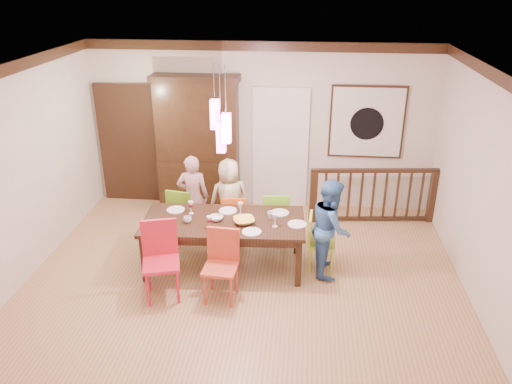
# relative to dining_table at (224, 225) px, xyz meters

# --- Properties ---
(floor) EXTENTS (6.00, 6.00, 0.00)m
(floor) POSITION_rel_dining_table_xyz_m (0.32, -0.28, -0.67)
(floor) COLOR #A97951
(floor) RESTS_ON ground
(ceiling) EXTENTS (6.00, 6.00, 0.00)m
(ceiling) POSITION_rel_dining_table_xyz_m (0.32, -0.28, 2.23)
(ceiling) COLOR white
(ceiling) RESTS_ON wall_back
(wall_back) EXTENTS (6.00, 0.00, 6.00)m
(wall_back) POSITION_rel_dining_table_xyz_m (0.32, 2.22, 0.78)
(wall_back) COLOR beige
(wall_back) RESTS_ON floor
(wall_left) EXTENTS (0.00, 5.00, 5.00)m
(wall_left) POSITION_rel_dining_table_xyz_m (-2.68, -0.28, 0.78)
(wall_left) COLOR beige
(wall_left) RESTS_ON floor
(wall_right) EXTENTS (0.00, 5.00, 5.00)m
(wall_right) POSITION_rel_dining_table_xyz_m (3.32, -0.28, 0.78)
(wall_right) COLOR beige
(wall_right) RESTS_ON floor
(crown_molding) EXTENTS (6.00, 5.00, 0.16)m
(crown_molding) POSITION_rel_dining_table_xyz_m (0.32, -0.28, 2.15)
(crown_molding) COLOR black
(crown_molding) RESTS_ON wall_back
(panel_door) EXTENTS (1.04, 0.07, 2.24)m
(panel_door) POSITION_rel_dining_table_xyz_m (-2.08, 2.17, 0.38)
(panel_door) COLOR black
(panel_door) RESTS_ON wall_back
(white_doorway) EXTENTS (0.97, 0.05, 2.22)m
(white_doorway) POSITION_rel_dining_table_xyz_m (0.67, 2.18, 0.38)
(white_doorway) COLOR silver
(white_doorway) RESTS_ON wall_back
(painting) EXTENTS (1.25, 0.06, 1.25)m
(painting) POSITION_rel_dining_table_xyz_m (2.12, 2.18, 0.93)
(painting) COLOR black
(painting) RESTS_ON wall_back
(pendant_cluster) EXTENTS (0.27, 0.21, 1.14)m
(pendant_cluster) POSITION_rel_dining_table_xyz_m (0.00, -0.00, 1.43)
(pendant_cluster) COLOR #FF4CBD
(pendant_cluster) RESTS_ON ceiling
(dining_table) EXTENTS (2.30, 1.13, 0.75)m
(dining_table) POSITION_rel_dining_table_xyz_m (0.00, 0.00, 0.00)
(dining_table) COLOR black
(dining_table) RESTS_ON floor
(chair_far_left) EXTENTS (0.46, 0.46, 0.88)m
(chair_far_left) POSITION_rel_dining_table_xyz_m (-0.77, 0.80, -0.17)
(chair_far_left) COLOR #69A81E
(chair_far_left) RESTS_ON floor
(chair_far_mid) EXTENTS (0.42, 0.42, 0.83)m
(chair_far_mid) POSITION_rel_dining_table_xyz_m (0.04, 0.73, -0.20)
(chair_far_mid) COLOR #D95815
(chair_far_mid) RESTS_ON floor
(chair_far_right) EXTENTS (0.44, 0.44, 0.90)m
(chair_far_right) POSITION_rel_dining_table_xyz_m (0.69, 0.75, -0.16)
(chair_far_right) COLOR #6ABE24
(chair_far_right) RESTS_ON floor
(chair_near_left) EXTENTS (0.57, 0.57, 1.03)m
(chair_near_left) POSITION_rel_dining_table_xyz_m (-0.69, -0.80, -0.08)
(chair_near_left) COLOR red
(chair_near_left) RESTS_ON floor
(chair_near_mid) EXTENTS (0.45, 0.45, 0.94)m
(chair_near_mid) POSITION_rel_dining_table_xyz_m (0.07, -0.77, -0.13)
(chair_near_mid) COLOR #BE4029
(chair_near_mid) RESTS_ON floor
(chair_end_right) EXTENTS (0.40, 0.40, 0.84)m
(chair_end_right) POSITION_rel_dining_table_xyz_m (1.38, 0.08, -0.19)
(chair_end_right) COLOR #B1D236
(chair_end_right) RESTS_ON floor
(china_hutch) EXTENTS (1.50, 0.46, 2.36)m
(china_hutch) POSITION_rel_dining_table_xyz_m (-0.76, 2.01, 0.51)
(china_hutch) COLOR black
(china_hutch) RESTS_ON floor
(balustrade) EXTENTS (2.15, 0.30, 0.96)m
(balustrade) POSITION_rel_dining_table_xyz_m (2.27, 1.67, -0.17)
(balustrade) COLOR black
(balustrade) RESTS_ON floor
(person_far_left) EXTENTS (0.52, 0.37, 1.37)m
(person_far_left) POSITION_rel_dining_table_xyz_m (-0.63, 0.88, 0.01)
(person_far_left) COLOR #D6A3A5
(person_far_left) RESTS_ON floor
(person_far_mid) EXTENTS (0.75, 0.61, 1.31)m
(person_far_mid) POSITION_rel_dining_table_xyz_m (-0.05, 0.89, -0.02)
(person_far_mid) COLOR beige
(person_far_mid) RESTS_ON floor
(person_end_right) EXTENTS (0.55, 0.69, 1.40)m
(person_end_right) POSITION_rel_dining_table_xyz_m (1.49, 0.04, 0.03)
(person_end_right) COLOR #3E6FAF
(person_end_right) RESTS_ON floor
(serving_bowl) EXTENTS (0.37, 0.37, 0.07)m
(serving_bowl) POSITION_rel_dining_table_xyz_m (0.29, -0.06, 0.11)
(serving_bowl) COLOR yellow
(serving_bowl) RESTS_ON dining_table
(small_bowl) EXTENTS (0.26, 0.26, 0.06)m
(small_bowl) POSITION_rel_dining_table_xyz_m (-0.10, -0.01, 0.11)
(small_bowl) COLOR white
(small_bowl) RESTS_ON dining_table
(cup_left) EXTENTS (0.11, 0.11, 0.09)m
(cup_left) POSITION_rel_dining_table_xyz_m (-0.49, -0.11, 0.12)
(cup_left) COLOR silver
(cup_left) RESTS_ON dining_table
(cup_right) EXTENTS (0.12, 0.12, 0.10)m
(cup_right) POSITION_rel_dining_table_xyz_m (0.65, 0.13, 0.13)
(cup_right) COLOR silver
(cup_right) RESTS_ON dining_table
(plate_far_left) EXTENTS (0.26, 0.26, 0.01)m
(plate_far_left) POSITION_rel_dining_table_xyz_m (-0.74, 0.24, 0.09)
(plate_far_left) COLOR white
(plate_far_left) RESTS_ON dining_table
(plate_far_mid) EXTENTS (0.26, 0.26, 0.01)m
(plate_far_mid) POSITION_rel_dining_table_xyz_m (0.02, 0.29, 0.09)
(plate_far_mid) COLOR white
(plate_far_mid) RESTS_ON dining_table
(plate_far_right) EXTENTS (0.26, 0.26, 0.01)m
(plate_far_right) POSITION_rel_dining_table_xyz_m (0.77, 0.30, 0.09)
(plate_far_right) COLOR white
(plate_far_right) RESTS_ON dining_table
(plate_near_left) EXTENTS (0.26, 0.26, 0.01)m
(plate_near_left) POSITION_rel_dining_table_xyz_m (-0.73, -0.28, 0.09)
(plate_near_left) COLOR white
(plate_near_left) RESTS_ON dining_table
(plate_near_mid) EXTENTS (0.26, 0.26, 0.01)m
(plate_near_mid) POSITION_rel_dining_table_xyz_m (0.43, -0.32, 0.09)
(plate_near_mid) COLOR white
(plate_near_mid) RESTS_ON dining_table
(plate_end_right) EXTENTS (0.26, 0.26, 0.01)m
(plate_end_right) POSITION_rel_dining_table_xyz_m (1.03, -0.03, 0.09)
(plate_end_right) COLOR white
(plate_end_right) RESTS_ON dining_table
(wine_glass_a) EXTENTS (0.08, 0.08, 0.19)m
(wine_glass_a) POSITION_rel_dining_table_xyz_m (-0.50, 0.16, 0.17)
(wine_glass_a) COLOR #590C19
(wine_glass_a) RESTS_ON dining_table
(wine_glass_b) EXTENTS (0.08, 0.08, 0.19)m
(wine_glass_b) POSITION_rel_dining_table_xyz_m (0.21, 0.19, 0.17)
(wine_glass_b) COLOR silver
(wine_glass_b) RESTS_ON dining_table
(wine_glass_c) EXTENTS (0.08, 0.08, 0.19)m
(wine_glass_c) POSITION_rel_dining_table_xyz_m (-0.15, -0.28, 0.17)
(wine_glass_c) COLOR #590C19
(wine_glass_c) RESTS_ON dining_table
(wine_glass_d) EXTENTS (0.08, 0.08, 0.19)m
(wine_glass_d) POSITION_rel_dining_table_xyz_m (0.73, -0.12, 0.17)
(wine_glass_d) COLOR silver
(wine_glass_d) RESTS_ON dining_table
(napkin) EXTENTS (0.18, 0.14, 0.01)m
(napkin) POSITION_rel_dining_table_xyz_m (-0.02, -0.32, 0.09)
(napkin) COLOR #D83359
(napkin) RESTS_ON dining_table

